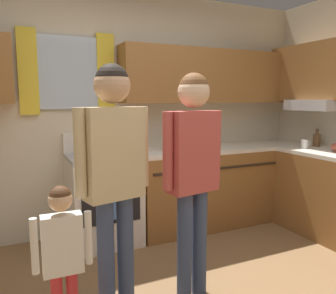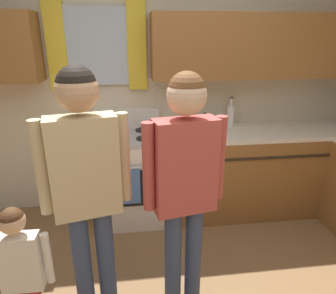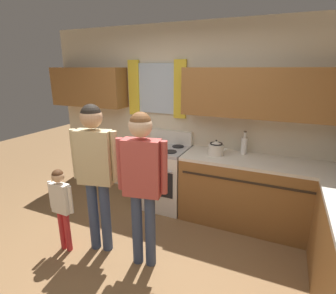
% 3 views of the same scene
% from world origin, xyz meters
% --- Properties ---
extents(back_wall_unit, '(4.60, 0.42, 2.60)m').
position_xyz_m(back_wall_unit, '(0.05, 1.82, 1.45)').
color(back_wall_unit, beige).
rests_on(back_wall_unit, ground).
extents(kitchen_counter_run, '(2.20, 2.20, 0.90)m').
position_xyz_m(kitchen_counter_run, '(1.53, 1.08, 0.45)').
color(kitchen_counter_run, brown).
rests_on(kitchen_counter_run, ground).
extents(stove_oven, '(0.67, 0.67, 1.10)m').
position_xyz_m(stove_oven, '(-0.26, 1.54, 0.47)').
color(stove_oven, silver).
rests_on(stove_oven, ground).
extents(bottle_milk_white, '(0.08, 0.08, 0.31)m').
position_xyz_m(bottle_milk_white, '(0.83, 1.73, 1.02)').
color(bottle_milk_white, white).
rests_on(bottle_milk_white, kitchen_counter_run).
extents(bottle_squat_brown, '(0.08, 0.08, 0.21)m').
position_xyz_m(bottle_squat_brown, '(2.17, 1.10, 0.98)').
color(bottle_squat_brown, brown).
rests_on(bottle_squat_brown, kitchen_counter_run).
extents(mug_ceramic_white, '(0.13, 0.08, 0.09)m').
position_xyz_m(mug_ceramic_white, '(1.92, 1.03, 0.95)').
color(mug_ceramic_white, white).
rests_on(mug_ceramic_white, kitchen_counter_run).
extents(stovetop_kettle, '(0.27, 0.20, 0.21)m').
position_xyz_m(stovetop_kettle, '(0.50, 1.53, 1.00)').
color(stovetop_kettle, silver).
rests_on(stovetop_kettle, kitchen_counter_run).
extents(adult_holding_child, '(0.50, 0.24, 1.66)m').
position_xyz_m(adult_holding_child, '(-0.48, 0.32, 1.05)').
color(adult_holding_child, '#38476B').
rests_on(adult_holding_child, ground).
extents(adult_in_plaid, '(0.50, 0.22, 1.63)m').
position_xyz_m(adult_in_plaid, '(0.08, 0.31, 1.02)').
color(adult_in_plaid, '#38476B').
rests_on(adult_in_plaid, ground).
extents(small_child, '(0.33, 0.13, 0.98)m').
position_xyz_m(small_child, '(-0.84, 0.14, 0.61)').
color(small_child, red).
rests_on(small_child, ground).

